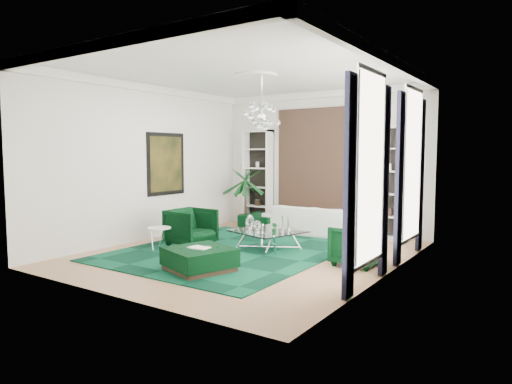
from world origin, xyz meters
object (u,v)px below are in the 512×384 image
Objects in this scene: sofa at (313,220)px; armchair_left at (191,227)px; ottoman_front at (199,260)px; side_table at (159,239)px; ottoman_side at (262,222)px; coffee_table at (268,241)px; palm at (245,189)px; armchair_right at (357,245)px.

sofa is 3.33m from armchair_left.
side_table is at bearing 155.60° from ottoman_front.
armchair_left is 0.97× the size of ottoman_side.
armchair_left is at bearing 71.52° from side_table.
ottoman_side is (-1.57, 2.17, -0.01)m from coffee_table.
ottoman_side is at bearing 125.87° from coffee_table.
coffee_table is 2.55× the size of side_table.
ottoman_front is at bearing -71.37° from ottoman_side.
armchair_left is 3.01m from palm.
side_table reaches higher than coffee_table.
side_table is at bearing -71.51° from armchair_right.
armchair_left is at bearing -81.33° from armchair_right.
sofa is 4.50m from ottoman_front.
coffee_table is at bearing -46.17° from palm.
side_table is at bearing -147.81° from coffee_table.
armchair_left is at bearing 57.68° from sofa.
armchair_left is (-1.67, -2.88, 0.06)m from sofa.
sofa is 4.11m from side_table.
sofa is 2.62× the size of ottoman_side.
armchair_left is 1.84× the size of side_table.
sofa is at bearing 62.17° from side_table.
ottoman_front is 0.48× the size of palm.
armchair_right is at bearing 128.94° from sofa.
palm reaches higher than armchair_left.
sofa reaches higher than side_table.
ottoman_front is (-2.19, -2.01, -0.18)m from armchair_right.
sofa is 3.32m from armchair_right.
palm is at bearing -116.94° from armchair_right.
coffee_table reaches higher than ottoman_front.
coffee_table is 2.14m from ottoman_front.
armchair_right is at bearing 42.43° from ottoman_front.
armchair_left reaches higher than sofa.
palm reaches higher than armchair_right.
sofa is 2.40× the size of ottoman_front.
ottoman_side is at bearing 108.63° from ottoman_front.
side_table is (-4.10, -1.14, -0.14)m from armchair_right.
side_table reaches higher than ottoman_side.
coffee_table is (0.10, -2.36, -0.15)m from sofa.
side_table is (-1.92, -3.64, -0.12)m from sofa.
palm is (-0.71, 0.20, 0.89)m from ottoman_side.
ottoman_side is 4.55m from ottoman_front.
armchair_right reaches higher than ottoman_front.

